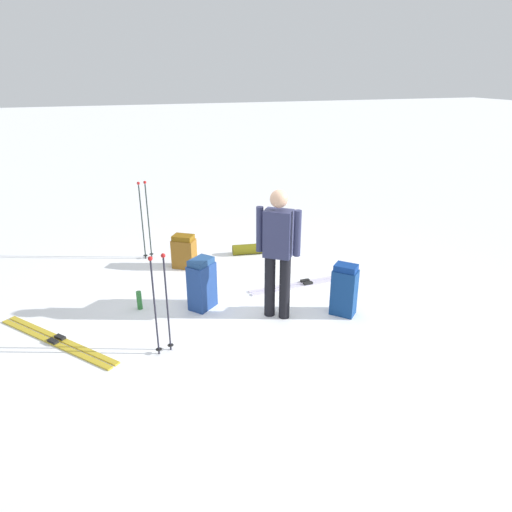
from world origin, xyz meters
name	(u,v)px	position (x,y,z in m)	size (l,w,h in m)	color
ground_plane	(256,302)	(0.00, 0.00, 0.00)	(80.00, 80.00, 0.00)	white
skier_standing	(278,248)	(-0.14, 0.44, 0.95)	(0.47, 0.38, 1.70)	black
ski_pair_near	(57,341)	(2.58, 0.20, 0.01)	(1.39, 1.60, 0.05)	gold
ski_pair_far	(306,283)	(-0.91, -0.32, 0.01)	(1.83, 0.27, 0.05)	silver
backpack_large_dark	(344,290)	(-1.00, 0.66, 0.35)	(0.38, 0.38, 0.71)	navy
backpack_bright	(202,284)	(0.73, -0.09, 0.35)	(0.43, 0.42, 0.72)	navy
backpack_small_spare	(184,252)	(0.72, -1.54, 0.27)	(0.43, 0.40, 0.56)	brown
ski_poles_planted_near	(145,217)	(1.25, -2.13, 0.74)	(0.18, 0.10, 1.34)	black
ski_poles_planted_far	(160,300)	(1.38, 0.82, 0.67)	(0.21, 0.11, 1.21)	black
sleeping_mat_rolled	(248,249)	(-0.44, -1.76, 0.09)	(0.18, 0.18, 0.55)	#5E5910
thermos_bottle	(139,300)	(1.56, -0.32, 0.13)	(0.07, 0.07, 0.26)	#286F2F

